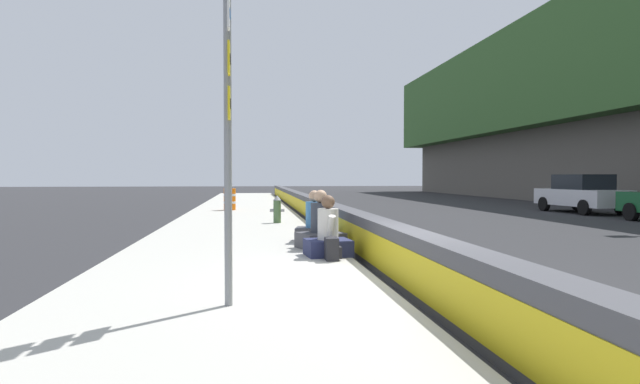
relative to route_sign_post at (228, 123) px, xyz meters
name	(u,v)px	position (x,y,z in m)	size (l,w,h in m)	color
ground_plane	(412,290)	(1.16, -2.54, -2.23)	(160.00, 160.00, 0.00)	#2B2B2D
sidewalk_strip	(225,290)	(1.16, 0.11, -2.16)	(80.00, 4.40, 0.14)	#B5B2A8
jersey_barrier	(412,260)	(1.16, -2.54, -1.81)	(76.00, 0.45, 0.85)	#47474C
route_sign_post	(228,123)	(0.00, 0.00, 0.00)	(0.44, 0.09, 3.60)	gray
fire_hydrant	(277,209)	(10.77, -1.10, -1.65)	(0.26, 0.46, 0.88)	#47663D
seated_person_foreground	(328,237)	(3.62, -1.69, -1.74)	(0.78, 0.89, 1.14)	#23284C
seated_person_middle	(321,230)	(4.67, -1.69, -1.72)	(0.98, 1.06, 1.21)	#424247
seated_person_rear	(314,225)	(5.86, -1.70, -1.73)	(0.86, 0.95, 1.17)	#424247
backpack	(332,249)	(3.07, -1.68, -1.90)	(0.32, 0.28, 0.40)	#232328
construction_barrel	(230,199)	(17.49, 0.64, -1.61)	(0.54, 0.54, 0.95)	orange
parked_car_fourth	(581,193)	(15.59, -14.82, -1.37)	(4.56, 2.07, 1.71)	silver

